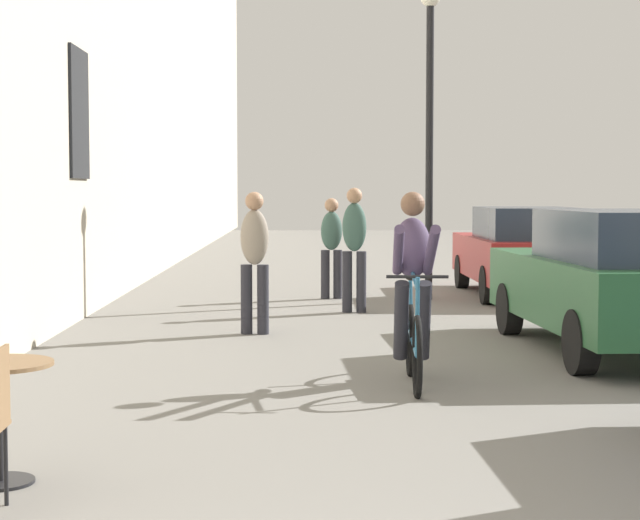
# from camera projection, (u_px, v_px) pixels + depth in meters

# --- Properties ---
(cyclist_on_bicycle) EXTENTS (0.52, 1.76, 1.74)m
(cyclist_on_bicycle) POSITION_uv_depth(u_px,v_px,m) (413.00, 293.00, 9.49)
(cyclist_on_bicycle) COLOR black
(cyclist_on_bicycle) RESTS_ON ground_plane
(pedestrian_near) EXTENTS (0.37, 0.28, 1.71)m
(pedestrian_near) POSITION_uv_depth(u_px,v_px,m) (255.00, 254.00, 12.71)
(pedestrian_near) COLOR #26262D
(pedestrian_near) RESTS_ON ground_plane
(pedestrian_mid) EXTENTS (0.37, 0.28, 1.76)m
(pedestrian_mid) POSITION_uv_depth(u_px,v_px,m) (354.00, 242.00, 14.97)
(pedestrian_mid) COLOR #26262D
(pedestrian_mid) RESTS_ON ground_plane
(pedestrian_far) EXTENTS (0.36, 0.27, 1.60)m
(pedestrian_far) POSITION_uv_depth(u_px,v_px,m) (332.00, 242.00, 16.90)
(pedestrian_far) COLOR #26262D
(pedestrian_far) RESTS_ON ground_plane
(street_lamp) EXTENTS (0.32, 0.32, 4.90)m
(street_lamp) POSITION_uv_depth(u_px,v_px,m) (430.00, 102.00, 16.67)
(street_lamp) COLOR black
(street_lamp) RESTS_ON ground_plane
(parked_car_second) EXTENTS (1.94, 4.34, 1.52)m
(parked_car_second) POSITION_uv_depth(u_px,v_px,m) (620.00, 279.00, 11.21)
(parked_car_second) COLOR #23512D
(parked_car_second) RESTS_ON ground_plane
(parked_car_third) EXTENTS (1.76, 4.11, 1.46)m
(parked_car_third) POSITION_uv_depth(u_px,v_px,m) (523.00, 250.00, 17.30)
(parked_car_third) COLOR maroon
(parked_car_third) RESTS_ON ground_plane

